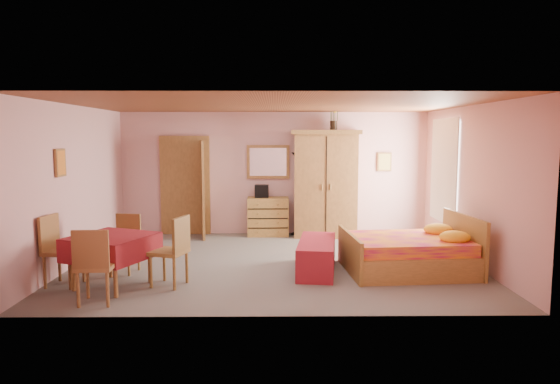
{
  "coord_description": "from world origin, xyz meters",
  "views": [
    {
      "loc": [
        0.01,
        -8.13,
        2.11
      ],
      "look_at": [
        0.1,
        0.3,
        1.15
      ],
      "focal_mm": 32.0,
      "sensor_mm": 36.0,
      "label": 1
    }
  ],
  "objects_px": {
    "wardrobe": "(325,184)",
    "dining_table": "(112,261)",
    "wall_mirror": "(268,162)",
    "stereo": "(262,191)",
    "chair_west": "(64,251)",
    "chair_east": "(169,251)",
    "chest_of_drawers": "(268,217)",
    "bench": "(317,256)",
    "chair_south": "(96,265)",
    "chair_north": "(123,244)",
    "bed": "(407,243)",
    "floor_lamp": "(296,194)",
    "sunflower_vase": "(334,117)"
  },
  "relations": [
    {
      "from": "sunflower_vase",
      "to": "bench",
      "type": "relative_size",
      "value": 0.37
    },
    {
      "from": "wall_mirror",
      "to": "sunflower_vase",
      "type": "bearing_deg",
      "value": -7.79
    },
    {
      "from": "wardrobe",
      "to": "dining_table",
      "type": "relative_size",
      "value": 2.23
    },
    {
      "from": "chair_south",
      "to": "chair_west",
      "type": "relative_size",
      "value": 0.97
    },
    {
      "from": "wall_mirror",
      "to": "wardrobe",
      "type": "relative_size",
      "value": 0.41
    },
    {
      "from": "stereo",
      "to": "chair_west",
      "type": "height_order",
      "value": "stereo"
    },
    {
      "from": "chair_south",
      "to": "stereo",
      "type": "bearing_deg",
      "value": 62.88
    },
    {
      "from": "chair_west",
      "to": "chair_east",
      "type": "height_order",
      "value": "chair_west"
    },
    {
      "from": "sunflower_vase",
      "to": "chair_east",
      "type": "xyz_separation_m",
      "value": [
        -2.71,
        -3.54,
        -1.99
      ]
    },
    {
      "from": "chair_south",
      "to": "chair_east",
      "type": "xyz_separation_m",
      "value": [
        0.75,
        0.73,
        0.01
      ]
    },
    {
      "from": "dining_table",
      "to": "bed",
      "type": "bearing_deg",
      "value": 9.96
    },
    {
      "from": "stereo",
      "to": "bench",
      "type": "relative_size",
      "value": 0.2
    },
    {
      "from": "chair_north",
      "to": "chair_east",
      "type": "distance_m",
      "value": 1.08
    },
    {
      "from": "floor_lamp",
      "to": "dining_table",
      "type": "distance_m",
      "value": 4.61
    },
    {
      "from": "chair_west",
      "to": "chair_east",
      "type": "bearing_deg",
      "value": 96.53
    },
    {
      "from": "chair_south",
      "to": "chair_north",
      "type": "distance_m",
      "value": 1.41
    },
    {
      "from": "bed",
      "to": "chair_north",
      "type": "xyz_separation_m",
      "value": [
        -4.39,
        -0.03,
        0.0
      ]
    },
    {
      "from": "chair_north",
      "to": "bench",
      "type": "bearing_deg",
      "value": -168.19
    },
    {
      "from": "sunflower_vase",
      "to": "dining_table",
      "type": "distance_m",
      "value": 5.44
    },
    {
      "from": "wall_mirror",
      "to": "bed",
      "type": "xyz_separation_m",
      "value": [
        2.2,
        -3.03,
        -1.11
      ]
    },
    {
      "from": "floor_lamp",
      "to": "chair_north",
      "type": "distance_m",
      "value": 4.08
    },
    {
      "from": "bed",
      "to": "wardrobe",
      "type": "bearing_deg",
      "value": 105.71
    },
    {
      "from": "wall_mirror",
      "to": "dining_table",
      "type": "height_order",
      "value": "wall_mirror"
    },
    {
      "from": "wall_mirror",
      "to": "stereo",
      "type": "bearing_deg",
      "value": -123.03
    },
    {
      "from": "bed",
      "to": "floor_lamp",
      "type": "bearing_deg",
      "value": 114.29
    },
    {
      "from": "chair_west",
      "to": "floor_lamp",
      "type": "bearing_deg",
      "value": 143.76
    },
    {
      "from": "bench",
      "to": "chair_north",
      "type": "height_order",
      "value": "chair_north"
    },
    {
      "from": "chest_of_drawers",
      "to": "bench",
      "type": "distance_m",
      "value": 2.92
    },
    {
      "from": "sunflower_vase",
      "to": "chair_south",
      "type": "relative_size",
      "value": 0.55
    },
    {
      "from": "dining_table",
      "to": "chair_west",
      "type": "bearing_deg",
      "value": 173.84
    },
    {
      "from": "wall_mirror",
      "to": "chair_east",
      "type": "height_order",
      "value": "wall_mirror"
    },
    {
      "from": "dining_table",
      "to": "chair_east",
      "type": "height_order",
      "value": "chair_east"
    },
    {
      "from": "stereo",
      "to": "chair_north",
      "type": "bearing_deg",
      "value": -125.72
    },
    {
      "from": "stereo",
      "to": "chair_east",
      "type": "bearing_deg",
      "value": -108.99
    },
    {
      "from": "chair_south",
      "to": "chair_east",
      "type": "bearing_deg",
      "value": 41.74
    },
    {
      "from": "floor_lamp",
      "to": "chair_west",
      "type": "xyz_separation_m",
      "value": [
        -3.43,
        -3.6,
        -0.38
      ]
    },
    {
      "from": "stereo",
      "to": "bench",
      "type": "xyz_separation_m",
      "value": [
        0.93,
        -2.81,
        -0.7
      ]
    },
    {
      "from": "bench",
      "to": "chair_west",
      "type": "bearing_deg",
      "value": -169.09
    },
    {
      "from": "wardrobe",
      "to": "bench",
      "type": "height_order",
      "value": "wardrobe"
    },
    {
      "from": "chest_of_drawers",
      "to": "sunflower_vase",
      "type": "xyz_separation_m",
      "value": [
        1.37,
        0.02,
        2.08
      ]
    },
    {
      "from": "floor_lamp",
      "to": "bed",
      "type": "bearing_deg",
      "value": -61.25
    },
    {
      "from": "chest_of_drawers",
      "to": "chair_south",
      "type": "bearing_deg",
      "value": -116.99
    },
    {
      "from": "stereo",
      "to": "bed",
      "type": "height_order",
      "value": "stereo"
    },
    {
      "from": "stereo",
      "to": "dining_table",
      "type": "distance_m",
      "value": 4.14
    },
    {
      "from": "chair_north",
      "to": "chair_east",
      "type": "bearing_deg",
      "value": 152.13
    },
    {
      "from": "chair_west",
      "to": "bed",
      "type": "bearing_deg",
      "value": 105.06
    },
    {
      "from": "floor_lamp",
      "to": "dining_table",
      "type": "height_order",
      "value": "floor_lamp"
    },
    {
      "from": "sunflower_vase",
      "to": "wardrobe",
      "type": "bearing_deg",
      "value": -150.35
    },
    {
      "from": "chest_of_drawers",
      "to": "bench",
      "type": "height_order",
      "value": "chest_of_drawers"
    },
    {
      "from": "sunflower_vase",
      "to": "chair_west",
      "type": "height_order",
      "value": "sunflower_vase"
    }
  ]
}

